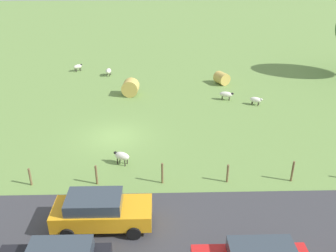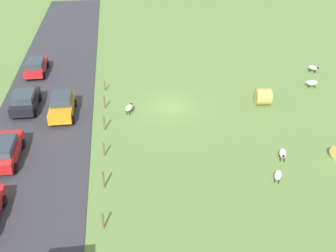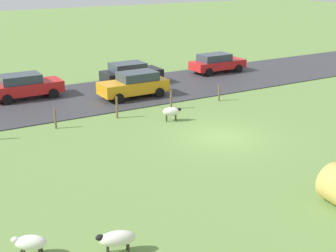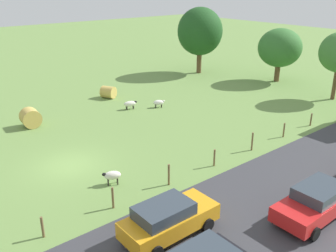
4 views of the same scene
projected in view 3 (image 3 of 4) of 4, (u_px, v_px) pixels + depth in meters
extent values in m
plane|color=#6B8E47|center=(222.00, 137.00, 24.36)|extent=(160.00, 160.00, 0.00)
cube|color=#38383D|center=(130.00, 91.00, 33.08)|extent=(8.00, 80.00, 0.06)
ellipsoid|color=silver|center=(117.00, 239.00, 14.36)|extent=(0.80, 1.22, 0.49)
ellipsoid|color=black|center=(100.00, 238.00, 14.21)|extent=(0.25, 0.30, 0.20)
cylinder|color=#2D2823|center=(108.00, 252.00, 14.28)|extent=(0.07, 0.07, 0.33)
cylinder|color=#2D2823|center=(107.00, 247.00, 14.53)|extent=(0.07, 0.07, 0.33)
cylinder|color=#2D2823|center=(129.00, 250.00, 14.42)|extent=(0.07, 0.07, 0.33)
cylinder|color=#2D2823|center=(127.00, 245.00, 14.66)|extent=(0.07, 0.07, 0.33)
ellipsoid|color=silver|center=(171.00, 111.00, 26.71)|extent=(0.86, 1.07, 0.49)
ellipsoid|color=black|center=(179.00, 109.00, 26.71)|extent=(0.28, 0.31, 0.20)
cylinder|color=#2D2823|center=(175.00, 117.00, 26.98)|extent=(0.07, 0.07, 0.38)
cylinder|color=#2D2823|center=(176.00, 118.00, 26.72)|extent=(0.07, 0.07, 0.38)
cylinder|color=#2D2823|center=(166.00, 117.00, 26.94)|extent=(0.07, 0.07, 0.38)
cylinder|color=#2D2823|center=(167.00, 119.00, 26.68)|extent=(0.07, 0.07, 0.38)
ellipsoid|color=white|center=(31.00, 243.00, 14.25)|extent=(0.87, 1.07, 0.47)
ellipsoid|color=silver|center=(15.00, 240.00, 14.19)|extent=(0.28, 0.31, 0.20)
cylinder|color=#2D2823|center=(24.00, 250.00, 14.46)|extent=(0.07, 0.07, 0.28)
cylinder|color=#2D2823|center=(42.00, 249.00, 14.48)|extent=(0.07, 0.07, 0.28)
cylinder|color=brown|center=(219.00, 93.00, 30.74)|extent=(0.12, 0.12, 1.05)
cylinder|color=brown|center=(171.00, 100.00, 28.97)|extent=(0.12, 0.12, 1.18)
cylinder|color=brown|center=(117.00, 107.00, 27.20)|extent=(0.12, 0.12, 1.27)
cylinder|color=brown|center=(55.00, 119.00, 25.48)|extent=(0.12, 0.12, 1.11)
cube|color=red|center=(26.00, 88.00, 31.15)|extent=(1.91, 4.58, 0.74)
cube|color=#333D47|center=(20.00, 79.00, 30.78)|extent=(1.68, 2.52, 0.56)
cylinder|color=black|center=(45.00, 87.00, 32.76)|extent=(0.22, 0.64, 0.64)
cylinder|color=black|center=(54.00, 93.00, 31.21)|extent=(0.22, 0.64, 0.64)
cylinder|color=black|center=(1.00, 93.00, 31.33)|extent=(0.22, 0.64, 0.64)
cylinder|color=black|center=(7.00, 100.00, 29.77)|extent=(0.22, 0.64, 0.64)
cube|color=orange|center=(133.00, 87.00, 31.34)|extent=(1.84, 4.53, 0.79)
cube|color=#333D47|center=(138.00, 76.00, 31.29)|extent=(1.62, 2.49, 0.56)
cylinder|color=black|center=(119.00, 98.00, 30.01)|extent=(0.22, 0.64, 0.64)
cylinder|color=black|center=(107.00, 92.00, 31.51)|extent=(0.22, 0.64, 0.64)
cylinder|color=black|center=(159.00, 93.00, 31.42)|extent=(0.22, 0.64, 0.64)
cylinder|color=black|center=(146.00, 87.00, 32.93)|extent=(0.22, 0.64, 0.64)
cube|color=black|center=(132.00, 75.00, 34.69)|extent=(1.93, 4.37, 0.75)
cube|color=#333D47|center=(128.00, 67.00, 34.32)|extent=(1.70, 2.40, 0.56)
cylinder|color=black|center=(143.00, 76.00, 36.28)|extent=(0.22, 0.64, 0.64)
cylinder|color=black|center=(155.00, 81.00, 34.71)|extent=(0.22, 0.64, 0.64)
cylinder|color=black|center=(109.00, 80.00, 34.92)|extent=(0.22, 0.64, 0.64)
cylinder|color=black|center=(120.00, 85.00, 33.34)|extent=(0.22, 0.64, 0.64)
cube|color=red|center=(218.00, 64.00, 38.72)|extent=(1.80, 4.57, 0.65)
cube|color=#333D47|center=(214.00, 57.00, 38.36)|extent=(1.59, 2.51, 0.56)
cylinder|color=black|center=(225.00, 65.00, 40.27)|extent=(0.22, 0.64, 0.64)
cylinder|color=black|center=(239.00, 68.00, 38.80)|extent=(0.22, 0.64, 0.64)
cylinder|color=black|center=(196.00, 68.00, 38.84)|extent=(0.22, 0.64, 0.64)
cylinder|color=black|center=(209.00, 72.00, 37.37)|extent=(0.22, 0.64, 0.64)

